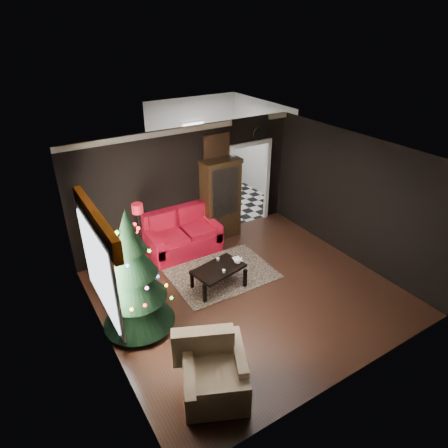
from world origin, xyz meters
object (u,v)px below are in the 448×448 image
floor_lamp (141,236)px  teapot (237,260)px  loveseat (183,233)px  armchair (215,371)px  wall_clock (259,133)px  christmas_tree (134,278)px  kitchen_table (214,196)px  coffee_table (219,277)px  curio_cabinet (221,201)px

floor_lamp → teapot: bearing=-45.5°
loveseat → armchair: bearing=-109.8°
wall_clock → christmas_tree: bearing=-151.8°
christmas_tree → kitchen_table: 5.01m
christmas_tree → kitchen_table: size_ratio=3.19×
floor_lamp → armchair: 3.59m
loveseat → christmas_tree: bearing=-134.4°
armchair → coffee_table: armchair is taller
floor_lamp → christmas_tree: christmas_tree is taller
curio_cabinet → loveseat: bearing=-169.2°
christmas_tree → wall_clock: (4.12, 2.21, 1.33)m
floor_lamp → kitchen_table: size_ratio=1.96×
curio_cabinet → wall_clock: (1.20, 0.18, 1.43)m
floor_lamp → coffee_table: (1.05, -1.42, -0.59)m
christmas_tree → coffee_table: size_ratio=2.35×
curio_cabinet → floor_lamp: (-2.20, -0.39, -0.12)m
loveseat → christmas_tree: size_ratio=0.71×
wall_clock → kitchen_table: size_ratio=0.43×
loveseat → christmas_tree: 2.58m
floor_lamp → teapot: floor_lamp is taller
loveseat → teapot: (0.41, -1.66, 0.05)m
wall_clock → kitchen_table: bearing=113.7°
curio_cabinet → floor_lamp: curio_cabinet is taller
wall_clock → curio_cabinet: bearing=-171.5°
armchair → teapot: size_ratio=6.07×
floor_lamp → christmas_tree: (-0.72, -1.63, 0.22)m
floor_lamp → coffee_table: floor_lamp is taller
floor_lamp → loveseat: bearing=9.3°
floor_lamp → teapot: (1.46, -1.49, -0.28)m
kitchen_table → curio_cabinet: bearing=-114.4°
floor_lamp → christmas_tree: bearing=-113.7°
kitchen_table → wall_clock: bearing=-66.3°
armchair → christmas_tree: bearing=126.8°
loveseat → armchair: 3.97m
curio_cabinet → teapot: curio_cabinet is taller
coffee_table → kitchen_table: (1.80, 3.24, 0.13)m
floor_lamp → christmas_tree: size_ratio=0.61×
floor_lamp → wall_clock: bearing=9.5°
floor_lamp → coffee_table: bearing=-53.4°
christmas_tree → coffee_table: christmas_tree is taller
christmas_tree → coffee_table: (1.77, 0.22, -0.81)m
floor_lamp → christmas_tree: 1.80m
floor_lamp → armchair: bearing=-94.7°
loveseat → armchair: loveseat is taller
loveseat → teapot: bearing=-76.2°
coffee_table → loveseat: bearing=90.0°
christmas_tree → teapot: bearing=3.9°
floor_lamp → wall_clock: size_ratio=4.59×
loveseat → floor_lamp: floor_lamp is taller
coffee_table → kitchen_table: 3.71m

